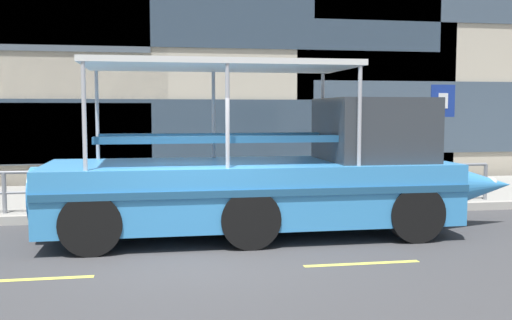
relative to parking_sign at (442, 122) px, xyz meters
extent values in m
plane|color=#3D3D3F|center=(-6.10, -3.76, -2.03)|extent=(120.00, 120.00, 0.00)
cube|color=#99968E|center=(-6.10, 1.84, -1.94)|extent=(32.00, 4.80, 0.18)
cube|color=#B2ADA3|center=(-6.10, -0.65, -1.94)|extent=(32.00, 0.18, 0.18)
cube|color=#DBD64C|center=(-8.50, -4.75, -2.02)|extent=(1.80, 0.12, 0.01)
cube|color=#DBD64C|center=(-3.70, -4.75, -2.02)|extent=(1.80, 0.12, 0.01)
cube|color=#2D3D4C|center=(-4.58, 4.61, -0.34)|extent=(13.70, 0.06, 1.86)
cube|color=#2D3D4C|center=(-4.58, 4.61, 3.05)|extent=(13.70, 0.06, 1.86)
cube|color=#3D4C5B|center=(4.09, 4.61, 0.05)|extent=(11.92, 0.06, 2.28)
cylinder|color=gray|center=(-5.17, -0.31, -1.00)|extent=(12.33, 0.07, 0.07)
cylinder|color=gray|center=(-5.17, -0.31, -1.42)|extent=(12.33, 0.06, 0.06)
cylinder|color=gray|center=(-9.79, -0.31, -1.42)|extent=(0.09, 0.09, 0.84)
cylinder|color=gray|center=(-8.25, -0.31, -1.42)|extent=(0.09, 0.09, 0.84)
cylinder|color=gray|center=(-6.71, -0.31, -1.42)|extent=(0.09, 0.09, 0.84)
cylinder|color=gray|center=(-5.17, -0.31, -1.42)|extent=(0.09, 0.09, 0.84)
cylinder|color=gray|center=(-3.63, -0.31, -1.42)|extent=(0.09, 0.09, 0.84)
cylinder|color=gray|center=(-2.09, -0.31, -1.42)|extent=(0.09, 0.09, 0.84)
cylinder|color=gray|center=(-0.55, -0.31, -1.42)|extent=(0.09, 0.09, 0.84)
cylinder|color=gray|center=(1.00, -0.31, -1.42)|extent=(0.09, 0.09, 0.84)
cylinder|color=#4C4F54|center=(0.00, 0.03, -0.50)|extent=(0.08, 0.08, 2.69)
cube|color=navy|center=(0.00, -0.02, 0.49)|extent=(0.60, 0.04, 0.76)
cube|color=white|center=(0.00, -0.04, 0.49)|extent=(0.24, 0.01, 0.36)
cube|color=#388CD1|center=(-5.02, -2.37, -1.21)|extent=(7.31, 2.51, 1.07)
cone|color=#388CD1|center=(-0.54, -2.37, -1.21)|extent=(1.64, 1.02, 1.02)
cylinder|color=#388CD1|center=(-8.67, -2.37, -1.21)|extent=(0.37, 1.02, 1.02)
cube|color=navy|center=(-5.02, -3.64, -1.08)|extent=(7.31, 0.04, 0.12)
sphere|color=white|center=(-0.13, -2.37, -1.16)|extent=(0.22, 0.22, 0.22)
cube|color=#33383D|center=(-2.64, -2.37, -0.09)|extent=(1.83, 2.11, 1.18)
cube|color=silver|center=(-5.57, -2.37, 1.08)|extent=(4.75, 2.31, 0.10)
cylinder|color=#B2B2B7|center=(-3.31, -1.26, 0.18)|extent=(0.07, 0.07, 1.71)
cylinder|color=#B2B2B7|center=(-3.31, -3.47, 0.18)|extent=(0.07, 0.07, 1.71)
cylinder|color=#B2B2B7|center=(-5.57, -1.26, 0.18)|extent=(0.07, 0.07, 1.71)
cylinder|color=#B2B2B7|center=(-5.57, -3.47, 0.18)|extent=(0.07, 0.07, 1.71)
cylinder|color=#B2B2B7|center=(-7.82, -1.26, 0.18)|extent=(0.07, 0.07, 1.71)
cylinder|color=#B2B2B7|center=(-7.82, -3.47, 0.18)|extent=(0.07, 0.07, 1.71)
cube|color=navy|center=(-5.57, -1.76, -0.23)|extent=(4.37, 0.28, 0.12)
cube|color=navy|center=(-5.57, -2.97, -0.23)|extent=(4.37, 0.28, 0.12)
cylinder|color=black|center=(-2.28, -1.21, -1.53)|extent=(1.00, 0.28, 1.00)
cylinder|color=black|center=(-2.28, -3.52, -1.53)|extent=(1.00, 0.28, 1.00)
cylinder|color=black|center=(-5.20, -1.21, -1.53)|extent=(1.00, 0.28, 1.00)
cylinder|color=black|center=(-5.20, -3.52, -1.53)|extent=(1.00, 0.28, 1.00)
cylinder|color=black|center=(-7.76, -1.21, -1.53)|extent=(1.00, 0.28, 1.00)
cylinder|color=black|center=(-7.76, -3.52, -1.53)|extent=(1.00, 0.28, 1.00)
cylinder|color=#1E2338|center=(-1.01, 0.41, -1.42)|extent=(0.11, 0.11, 0.85)
cylinder|color=#1E2338|center=(-1.17, 0.37, -1.42)|extent=(0.11, 0.11, 0.85)
cube|color=navy|center=(-1.09, 0.39, -0.70)|extent=(0.35, 0.25, 0.60)
cylinder|color=navy|center=(-0.89, 0.43, -0.73)|extent=(0.07, 0.07, 0.54)
cylinder|color=navy|center=(-1.30, 0.34, -0.73)|extent=(0.07, 0.07, 0.54)
sphere|color=beige|center=(-1.09, 0.39, -0.26)|extent=(0.23, 0.23, 0.23)
camera|label=1|loc=(-6.77, -12.99, 0.28)|focal=41.24mm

